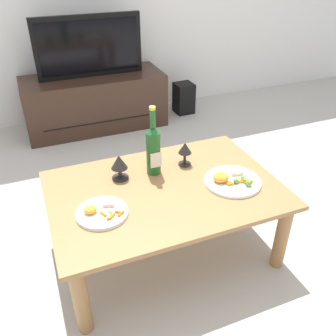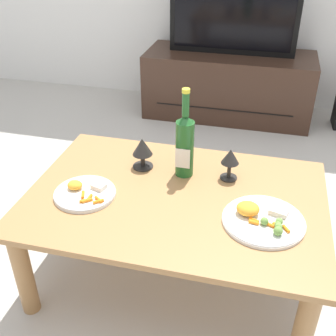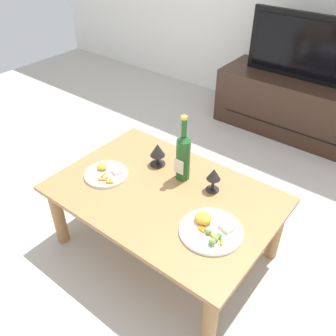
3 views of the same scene
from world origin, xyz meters
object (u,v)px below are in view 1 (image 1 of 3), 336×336
(tv_stand, at_px, (95,102))
(floor_speaker, at_px, (184,98))
(dining_table, at_px, (165,198))
(wine_bottle, at_px, (154,148))
(dinner_plate_left, at_px, (102,212))
(dinner_plate_right, at_px, (232,180))
(goblet_left, at_px, (119,163))
(goblet_right, at_px, (185,150))
(tv_screen, at_px, (89,46))

(tv_stand, height_order, floor_speaker, tv_stand)
(dining_table, xyz_separation_m, wine_bottle, (0.00, 0.16, 0.21))
(dinner_plate_left, xyz_separation_m, dinner_plate_right, (0.69, 0.00, 0.00))
(goblet_left, bearing_deg, dinner_plate_left, -121.92)
(floor_speaker, distance_m, dinner_plate_left, 2.23)
(dining_table, xyz_separation_m, dinner_plate_left, (-0.35, -0.09, 0.08))
(floor_speaker, bearing_deg, goblet_right, -116.65)
(tv_stand, xyz_separation_m, floor_speaker, (0.89, -0.01, -0.09))
(floor_speaker, height_order, goblet_right, goblet_right)
(floor_speaker, bearing_deg, tv_screen, 177.22)
(floor_speaker, bearing_deg, tv_stand, 177.07)
(goblet_right, bearing_deg, dinner_plate_right, -59.32)
(goblet_right, relative_size, dinner_plate_left, 0.57)
(dining_table, height_order, tv_stand, tv_stand)
(dinner_plate_left, bearing_deg, goblet_left, 58.08)
(tv_stand, bearing_deg, goblet_right, -83.40)
(dining_table, xyz_separation_m, goblet_right, (0.19, 0.17, 0.16))
(tv_stand, bearing_deg, dinner_plate_left, -100.84)
(dining_table, height_order, dinner_plate_left, dinner_plate_left)
(floor_speaker, distance_m, dinner_plate_right, 1.94)
(tv_stand, distance_m, dinner_plate_right, 1.88)
(floor_speaker, distance_m, wine_bottle, 1.87)
(goblet_left, height_order, dinner_plate_right, goblet_left)
(tv_screen, xyz_separation_m, floor_speaker, (0.89, -0.00, -0.59))
(goblet_right, bearing_deg, tv_screen, 96.61)
(tv_screen, bearing_deg, dinner_plate_right, -79.63)
(tv_stand, relative_size, tv_screen, 1.37)
(tv_screen, xyz_separation_m, wine_bottle, (-0.00, -1.59, -0.16))
(tv_stand, height_order, dinner_plate_left, tv_stand)
(floor_speaker, xyz_separation_m, wine_bottle, (-0.89, -1.59, 0.42))
(wine_bottle, height_order, goblet_left, wine_bottle)
(tv_screen, distance_m, dinner_plate_right, 1.89)
(dining_table, bearing_deg, dinner_plate_left, -166.14)
(tv_screen, distance_m, goblet_left, 1.61)
(goblet_left, bearing_deg, tv_screen, 83.09)
(tv_screen, relative_size, goblet_left, 6.53)
(wine_bottle, xyz_separation_m, dinner_plate_left, (-0.35, -0.25, -0.14))
(goblet_left, xyz_separation_m, dinner_plate_left, (-0.16, -0.26, -0.08))
(tv_stand, distance_m, dinner_plate_left, 1.88)
(tv_screen, xyz_separation_m, goblet_left, (-0.19, -1.58, -0.22))
(tv_stand, distance_m, goblet_right, 1.62)
(wine_bottle, height_order, dinner_plate_left, wine_bottle)
(floor_speaker, bearing_deg, dinner_plate_right, -109.28)
(goblet_left, distance_m, goblet_right, 0.37)
(wine_bottle, relative_size, goblet_left, 2.74)
(tv_stand, bearing_deg, wine_bottle, -90.15)
(tv_screen, relative_size, wine_bottle, 2.38)
(goblet_left, relative_size, dinner_plate_right, 0.47)
(tv_screen, xyz_separation_m, dinner_plate_left, (-0.35, -1.84, -0.30))
(dining_table, distance_m, wine_bottle, 0.27)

